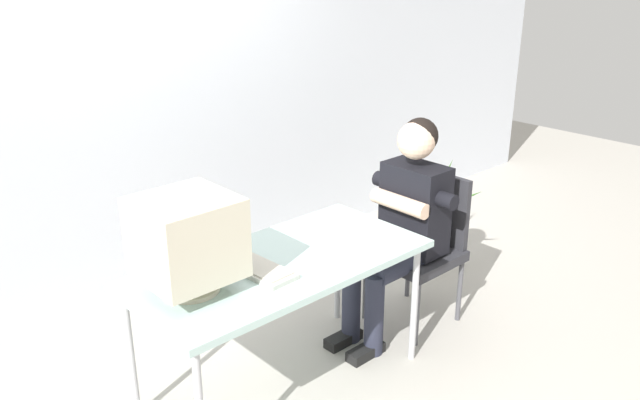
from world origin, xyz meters
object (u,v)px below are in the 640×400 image
Objects in this scene: office_chair at (423,241)px; potted_plant at (425,225)px; crt_monitor at (188,238)px; desk at (281,269)px; person_seated at (403,219)px; keyboard at (253,266)px.

potted_plant is at bearing 36.59° from office_chair.
office_chair is (1.56, -0.07, -0.48)m from crt_monitor.
person_seated is at bearing -1.73° from desk.
office_chair is at bearing 0.00° from person_seated.
keyboard is 1.04m from person_seated.
keyboard is 0.53× the size of office_chair.
crt_monitor reaches higher than keyboard.
office_chair is (1.08, -0.03, -0.17)m from desk.
crt_monitor is 0.91× the size of keyboard.
crt_monitor is at bearing -170.75° from potted_plant.
desk is 1.72m from potted_plant.
person_seated reaches higher than office_chair.
potted_plant is (1.79, 0.36, -0.42)m from keyboard.
keyboard is 0.38× the size of person_seated.
desk is 1.10m from office_chair.
crt_monitor is 0.48× the size of office_chair.
keyboard is (0.33, -0.02, -0.24)m from crt_monitor.
keyboard is at bearing 177.27° from person_seated.
desk is 3.40× the size of crt_monitor.
office_chair is at bearing -143.41° from potted_plant.
crt_monitor is at bearing 177.19° from person_seated.
desk is 0.89m from person_seated.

